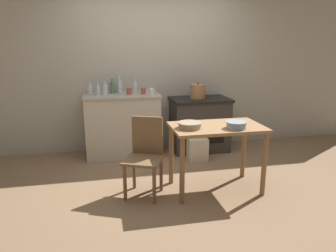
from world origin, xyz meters
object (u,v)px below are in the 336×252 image
at_px(stock_pot, 198,91).
at_px(bottle_left, 135,87).
at_px(flour_sack, 197,149).
at_px(cup_mid_right, 143,91).
at_px(bottle_center_left, 90,90).
at_px(stove, 199,124).
at_px(bottle_far_left, 98,90).
at_px(mixing_bowl_small, 236,125).
at_px(work_table, 217,137).
at_px(cup_right, 129,91).
at_px(mixing_bowl_large, 190,125).
at_px(bottle_mid_left, 120,86).
at_px(chair, 145,154).
at_px(bottle_center, 105,89).
at_px(cup_far_right, 152,92).
at_px(bottle_center_right, 113,88).

height_order(stock_pot, bottle_left, bottle_left).
bearing_deg(flour_sack, cup_mid_right, 146.04).
bearing_deg(bottle_center_left, stove, -4.85).
bearing_deg(bottle_far_left, mixing_bowl_small, -48.39).
distance_m(work_table, cup_right, 1.72).
height_order(mixing_bowl_large, bottle_center_left, bottle_center_left).
height_order(bottle_mid_left, cup_right, bottle_mid_left).
distance_m(bottle_center_left, cup_right, 0.59).
xyz_separation_m(mixing_bowl_large, bottle_far_left, (-0.97, 1.54, 0.19)).
bearing_deg(work_table, stock_pot, 81.56).
bearing_deg(mixing_bowl_small, flour_sack, 94.37).
bearing_deg(cup_mid_right, bottle_mid_left, 148.85).
relative_size(chair, mixing_bowl_small, 3.81).
relative_size(stove, bottle_far_left, 5.08).
relative_size(cup_mid_right, cup_right, 0.97).
xyz_separation_m(mixing_bowl_large, cup_mid_right, (-0.31, 1.49, 0.17)).
distance_m(flour_sack, bottle_mid_left, 1.53).
bearing_deg(flour_sack, bottle_left, 142.24).
bearing_deg(mixing_bowl_small, cup_mid_right, 116.64).
xyz_separation_m(bottle_center, cup_far_right, (0.67, -0.23, -0.03)).
distance_m(chair, bottle_far_left, 1.60).
height_order(stock_pot, bottle_mid_left, bottle_mid_left).
relative_size(chair, bottle_far_left, 4.91).
bearing_deg(cup_far_right, stock_pot, 10.55).
distance_m(bottle_center_right, cup_far_right, 0.64).
distance_m(mixing_bowl_large, cup_mid_right, 1.53).
xyz_separation_m(bottle_mid_left, cup_right, (0.12, -0.21, -0.06)).
bearing_deg(bottle_center_left, mixing_bowl_small, -47.91).
height_order(chair, bottle_center, bottle_center).
height_order(cup_mid_right, cup_right, cup_right).
bearing_deg(stock_pot, cup_mid_right, -179.92).
bearing_deg(mixing_bowl_large, stove, 68.62).
xyz_separation_m(bottle_left, bottle_center_left, (-0.67, -0.01, -0.01)).
distance_m(bottle_far_left, bottle_center_right, 0.25).
relative_size(work_table, cup_right, 10.54).
bearing_deg(bottle_far_left, chair, -71.41).
xyz_separation_m(work_table, bottle_center_right, (-1.09, 1.63, 0.38)).
xyz_separation_m(stock_pot, cup_mid_right, (-0.86, -0.00, 0.03)).
xyz_separation_m(mixing_bowl_small, bottle_center_left, (-1.59, 1.76, 0.19)).
bearing_deg(stock_pot, bottle_center_left, 174.84).
bearing_deg(flour_sack, mixing_bowl_small, -85.63).
xyz_separation_m(bottle_mid_left, bottle_center, (-0.23, -0.11, -0.03)).
xyz_separation_m(stove, bottle_center_right, (-1.34, 0.17, 0.60)).
distance_m(bottle_center_right, cup_right, 0.30).
bearing_deg(cup_mid_right, bottle_far_left, 175.95).
distance_m(chair, mixing_bowl_small, 1.07).
relative_size(flour_sack, bottle_center, 1.64).
relative_size(bottle_center_right, cup_mid_right, 2.36).
distance_m(flour_sack, cup_right, 1.33).
relative_size(stock_pot, cup_far_right, 2.47).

